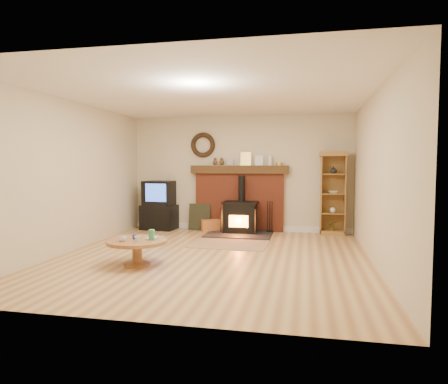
% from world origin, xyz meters
% --- Properties ---
extents(ground, '(5.50, 5.50, 0.00)m').
position_xyz_m(ground, '(0.00, 0.00, 0.00)').
color(ground, '#A57445').
rests_on(ground, ground).
extents(room_shell, '(5.02, 5.52, 2.61)m').
position_xyz_m(room_shell, '(-0.02, 0.09, 1.72)').
color(room_shell, beige).
rests_on(room_shell, ground).
extents(chimney_breast, '(2.20, 0.22, 1.78)m').
position_xyz_m(chimney_breast, '(0.00, 2.67, 0.80)').
color(chimney_breast, '#943C25').
rests_on(chimney_breast, ground).
extents(wood_stove, '(1.40, 1.00, 1.26)m').
position_xyz_m(wood_stove, '(0.09, 2.27, 0.34)').
color(wood_stove, black).
rests_on(wood_stove, ground).
extents(area_rug, '(1.46, 1.02, 0.01)m').
position_xyz_m(area_rug, '(0.08, 1.06, 0.01)').
color(area_rug, brown).
rests_on(area_rug, ground).
extents(tv_unit, '(0.81, 0.60, 1.12)m').
position_xyz_m(tv_unit, '(-1.85, 2.47, 0.54)').
color(tv_unit, black).
rests_on(tv_unit, ground).
extents(curio_cabinet, '(0.57, 0.41, 1.78)m').
position_xyz_m(curio_cabinet, '(2.05, 2.55, 0.89)').
color(curio_cabinet, olive).
rests_on(curio_cabinet, ground).
extents(firelog_box, '(0.49, 0.41, 0.26)m').
position_xyz_m(firelog_box, '(-0.59, 2.40, 0.13)').
color(firelog_box, yellow).
rests_on(firelog_box, ground).
extents(leaning_painting, '(0.50, 0.14, 0.60)m').
position_xyz_m(leaning_painting, '(-0.90, 2.55, 0.30)').
color(leaning_painting, black).
rests_on(leaning_painting, ground).
extents(fire_tools, '(0.16, 0.16, 0.70)m').
position_xyz_m(fire_tools, '(0.71, 2.50, 0.13)').
color(fire_tools, black).
rests_on(fire_tools, ground).
extents(coffee_table, '(0.91, 0.91, 0.55)m').
position_xyz_m(coffee_table, '(-0.97, -0.74, 0.32)').
color(coffee_table, brown).
rests_on(coffee_table, ground).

